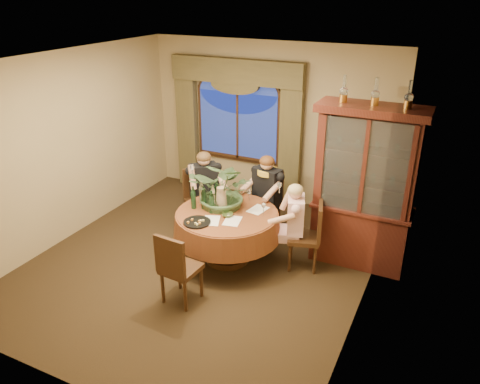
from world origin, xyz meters
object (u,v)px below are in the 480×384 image
at_px(oil_lamp_right, 409,95).
at_px(dining_table, 227,236).
at_px(person_pink, 295,225).
at_px(chair_right, 304,236).
at_px(wine_bottle_2, 213,196).
at_px(oil_lamp_center, 376,92).
at_px(centerpiece_plant, 224,166).
at_px(chair_front_left, 181,267).
at_px(chair_back_right, 265,203).
at_px(wine_bottle_1, 212,202).
at_px(china_cabinet, 364,189).
at_px(olive_bowl, 227,215).
at_px(chair_back, 200,200).
at_px(wine_bottle_4, 202,192).
at_px(wine_bottle_3, 217,191).
at_px(wine_bottle_5, 204,198).
at_px(stoneware_vase, 221,198).
at_px(person_scarf, 267,196).
at_px(wine_bottle_0, 193,197).
at_px(person_back, 204,191).
at_px(oil_lamp_left, 344,89).

bearing_deg(oil_lamp_right, dining_table, -160.05).
bearing_deg(person_pink, chair_right, -113.22).
xyz_separation_m(dining_table, wine_bottle_2, (-0.26, 0.09, 0.54)).
bearing_deg(oil_lamp_center, oil_lamp_right, 0.00).
relative_size(centerpiece_plant, wine_bottle_2, 3.13).
relative_size(chair_front_left, person_pink, 0.79).
bearing_deg(chair_back_right, wine_bottle_1, 81.60).
height_order(china_cabinet, wine_bottle_1, china_cabinet).
xyz_separation_m(dining_table, china_cabinet, (1.68, 0.75, 0.75)).
bearing_deg(wine_bottle_1, centerpiece_plant, 76.73).
bearing_deg(olive_bowl, china_cabinet, 27.69).
xyz_separation_m(chair_right, chair_back, (-1.86, 0.39, 0.00)).
relative_size(dining_table, chair_back_right, 1.57).
relative_size(wine_bottle_1, wine_bottle_4, 1.00).
relative_size(wine_bottle_1, wine_bottle_3, 1.00).
distance_m(wine_bottle_1, wine_bottle_5, 0.18).
relative_size(wine_bottle_2, wine_bottle_4, 1.00).
xyz_separation_m(oil_lamp_center, stoneware_vase, (-1.82, -0.64, -1.52)).
xyz_separation_m(chair_right, wine_bottle_5, (-1.37, -0.32, 0.44)).
height_order(dining_table, wine_bottle_4, wine_bottle_4).
bearing_deg(wine_bottle_3, wine_bottle_1, -73.09).
bearing_deg(chair_back, wine_bottle_4, 72.65).
distance_m(person_pink, wine_bottle_1, 1.19).
bearing_deg(china_cabinet, person_scarf, 173.26).
relative_size(china_cabinet, wine_bottle_0, 6.85).
distance_m(dining_table, centerpiece_plant, 1.00).
xyz_separation_m(chair_front_left, wine_bottle_4, (-0.38, 1.20, 0.44)).
bearing_deg(wine_bottle_3, stoneware_vase, -42.95).
relative_size(china_cabinet, wine_bottle_1, 6.85).
bearing_deg(wine_bottle_2, person_back, 129.03).
bearing_deg(oil_lamp_left, wine_bottle_3, -162.15).
height_order(chair_right, person_back, person_back).
distance_m(dining_table, china_cabinet, 1.99).
distance_m(china_cabinet, person_scarf, 1.55).
bearing_deg(person_back, stoneware_vase, 88.93).
bearing_deg(wine_bottle_4, chair_back_right, 57.32).
xyz_separation_m(centerpiece_plant, wine_bottle_4, (-0.34, -0.06, -0.44)).
distance_m(wine_bottle_4, wine_bottle_5, 0.18).
relative_size(oil_lamp_right, chair_right, 0.35).
bearing_deg(chair_front_left, oil_lamp_right, 44.64).
xyz_separation_m(chair_back_right, olive_bowl, (-0.07, -1.15, 0.29)).
distance_m(chair_back_right, wine_bottle_2, 1.13).
bearing_deg(wine_bottle_3, chair_front_left, -81.11).
xyz_separation_m(chair_right, stoneware_vase, (-1.17, -0.19, 0.42)).
bearing_deg(person_back, chair_right, 120.16).
bearing_deg(olive_bowl, person_back, 135.75).
xyz_separation_m(person_pink, wine_bottle_3, (-1.18, -0.06, 0.31)).
bearing_deg(chair_front_left, centerpiece_plant, 96.20).
bearing_deg(oil_lamp_center, chair_front_left, -134.00).
relative_size(person_back, stoneware_vase, 4.25).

